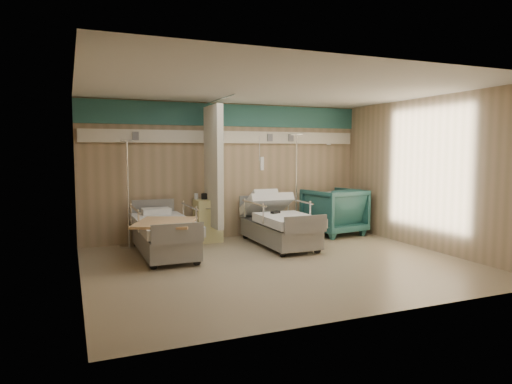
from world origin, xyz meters
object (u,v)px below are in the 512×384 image
visitor_armchair (334,211)px  bed_right (279,229)px  iv_stand_left (129,225)px  bedside_cabinet (208,220)px  iv_stand_right (296,214)px  bed_left (164,238)px

visitor_armchair → bed_right: bearing=11.2°
bed_right → visitor_armchair: bearing=20.3°
visitor_armchair → iv_stand_left: iv_stand_left is taller
bedside_cabinet → iv_stand_left: iv_stand_left is taller
iv_stand_left → iv_stand_right: bearing=-1.5°
bed_right → visitor_armchair: (1.60, 0.59, 0.19)m
iv_stand_left → bed_right: bearing=-20.1°
bedside_cabinet → iv_stand_right: iv_stand_right is taller
bed_left → iv_stand_left: (-0.48, 0.98, 0.10)m
bed_right → iv_stand_left: (-2.68, 0.98, 0.10)m
bed_right → visitor_armchair: size_ratio=1.94×
bedside_cabinet → bed_left: bearing=-139.4°
bed_right → iv_stand_right: bearing=47.0°
bed_right → iv_stand_left: iv_stand_left is taller
bed_left → iv_stand_left: 1.10m
iv_stand_right → bed_left: bearing=-163.6°
bed_left → iv_stand_left: size_ratio=1.07×
bed_left → iv_stand_right: bearing=16.4°
bedside_cabinet → visitor_armchair: bearing=-6.4°
bed_right → bed_left: 2.20m
iv_stand_right → iv_stand_left: bearing=178.5°
iv_stand_right → bed_right: bearing=-133.0°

